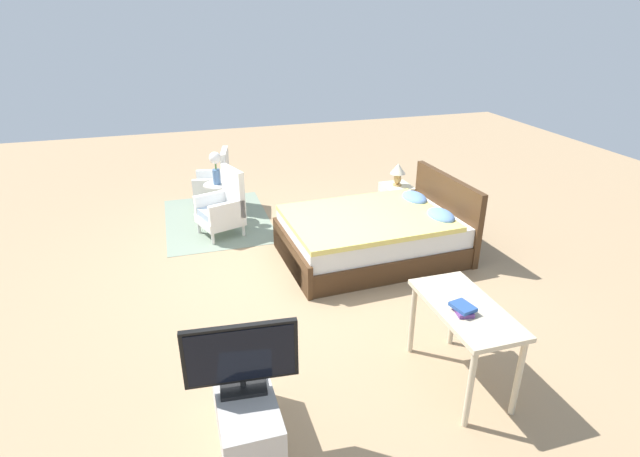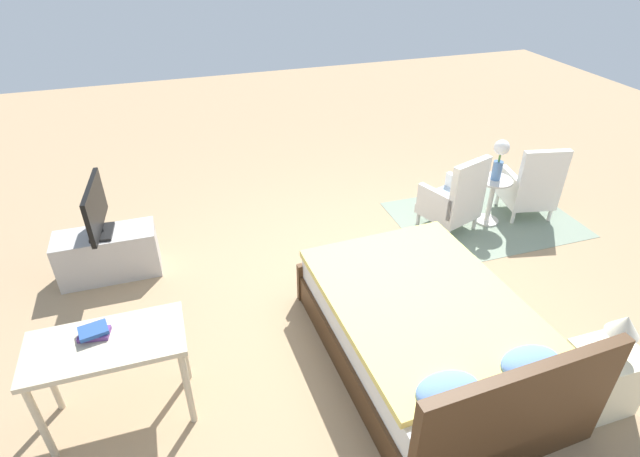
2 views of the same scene
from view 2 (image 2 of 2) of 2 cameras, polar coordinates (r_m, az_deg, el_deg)
ground_plane at (r=5.01m, az=3.96°, el=-6.71°), size 16.00×16.00×0.00m
floor_rug at (r=6.38m, az=18.25°, el=1.03°), size 2.10×1.50×0.01m
bed at (r=4.18m, az=12.28°, el=-11.79°), size 1.58×2.25×0.96m
armchair_by_window_left at (r=6.47m, az=22.92°, el=4.35°), size 0.64×0.64×0.92m
armchair_by_window_right at (r=5.88m, az=15.03°, el=3.12°), size 0.69×0.69×0.92m
side_table at (r=6.18m, az=19.03°, el=3.61°), size 0.40×0.40×0.57m
flower_vase at (r=5.97m, az=19.89°, el=7.84°), size 0.17×0.17×0.48m
nightstand at (r=4.36m, az=29.49°, el=-14.58°), size 0.44×0.41×0.54m
table_lamp at (r=4.05m, az=31.34°, el=-9.79°), size 0.22×0.22×0.33m
tv_stand at (r=5.46m, az=-23.03°, el=-2.71°), size 0.96×0.40×0.49m
tv_flatscreen at (r=5.20m, az=-24.27°, el=2.01°), size 0.23×0.78×0.53m
vanity_desk at (r=3.77m, az=-23.05°, el=-12.99°), size 1.04×0.52×0.74m
book_stack at (r=3.75m, az=-24.44°, el=-10.74°), size 0.22×0.17×0.06m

